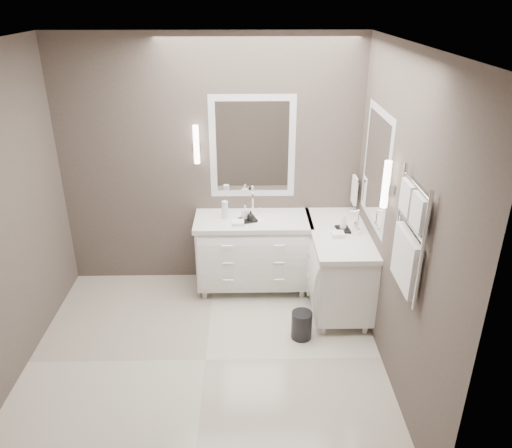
{
  "coord_description": "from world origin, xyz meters",
  "views": [
    {
      "loc": [
        0.39,
        -3.58,
        3.03
      ],
      "look_at": [
        0.47,
        0.7,
        1.03
      ],
      "focal_mm": 35.0,
      "sensor_mm": 36.0,
      "label": 1
    }
  ],
  "objects_px": {
    "vanity_back": "(253,249)",
    "towel_ladder": "(408,242)",
    "waste_bin": "(302,325)",
    "vanity_right": "(338,263)"
  },
  "relations": [
    {
      "from": "towel_ladder",
      "to": "waste_bin",
      "type": "relative_size",
      "value": 3.25
    },
    {
      "from": "waste_bin",
      "to": "towel_ladder",
      "type": "bearing_deg",
      "value": -47.69
    },
    {
      "from": "vanity_back",
      "to": "towel_ladder",
      "type": "xyz_separation_m",
      "value": [
        1.1,
        -1.63,
        0.91
      ]
    },
    {
      "from": "towel_ladder",
      "to": "waste_bin",
      "type": "xyz_separation_m",
      "value": [
        -0.65,
        0.71,
        -1.25
      ]
    },
    {
      "from": "vanity_back",
      "to": "vanity_right",
      "type": "xyz_separation_m",
      "value": [
        0.88,
        -0.33,
        0.0
      ]
    },
    {
      "from": "towel_ladder",
      "to": "vanity_back",
      "type": "bearing_deg",
      "value": 124.1
    },
    {
      "from": "vanity_right",
      "to": "waste_bin",
      "type": "xyz_separation_m",
      "value": [
        -0.43,
        -0.59,
        -0.35
      ]
    },
    {
      "from": "vanity_right",
      "to": "waste_bin",
      "type": "distance_m",
      "value": 0.8
    },
    {
      "from": "towel_ladder",
      "to": "waste_bin",
      "type": "height_order",
      "value": "towel_ladder"
    },
    {
      "from": "vanity_back",
      "to": "waste_bin",
      "type": "relative_size",
      "value": 4.47
    }
  ]
}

